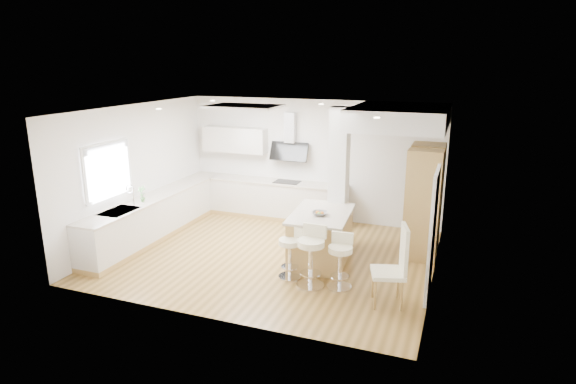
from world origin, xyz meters
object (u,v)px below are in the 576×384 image
at_px(bar_stool_a, 291,250).
at_px(bar_stool_c, 340,258).
at_px(dining_chair, 396,263).
at_px(peninsula, 321,237).
at_px(bar_stool_b, 311,253).

distance_m(bar_stool_a, bar_stool_c, 0.90).
relative_size(bar_stool_c, dining_chair, 0.72).
xyz_separation_m(peninsula, dining_chair, (1.54, -1.21, 0.20)).
bearing_deg(bar_stool_a, peninsula, 90.72).
height_order(bar_stool_c, dining_chair, dining_chair).
bearing_deg(bar_stool_c, peninsula, 120.18).
bearing_deg(peninsula, bar_stool_b, -86.43).
xyz_separation_m(peninsula, bar_stool_b, (0.15, -1.05, 0.10)).
xyz_separation_m(bar_stool_c, dining_chair, (0.93, -0.27, 0.16)).
bearing_deg(bar_stool_b, peninsula, 101.32).
relative_size(peninsula, dining_chair, 1.28).
relative_size(bar_stool_b, bar_stool_c, 1.13).
bearing_deg(bar_stool_c, bar_stool_b, -169.75).
xyz_separation_m(bar_stool_b, dining_chair, (1.40, -0.16, 0.10)).
bearing_deg(bar_stool_a, dining_chair, 8.17).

